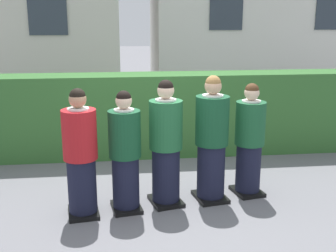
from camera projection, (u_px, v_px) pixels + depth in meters
ground_plane at (168, 203)px, 5.64m from camera, size 60.00×60.00×0.00m
student_in_red_blazer at (81, 157)px, 5.14m from camera, size 0.43×0.50×1.58m
student_front_row_1 at (125, 155)px, 5.29m from camera, size 0.42×0.52×1.53m
student_front_row_2 at (166, 146)px, 5.47m from camera, size 0.47×0.56×1.63m
student_front_row_3 at (212, 142)px, 5.59m from camera, size 0.46×0.56×1.67m
student_front_row_4 at (249, 143)px, 5.79m from camera, size 0.44×0.53×1.54m
hedge at (154, 114)px, 7.52m from camera, size 7.52×0.70×1.43m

